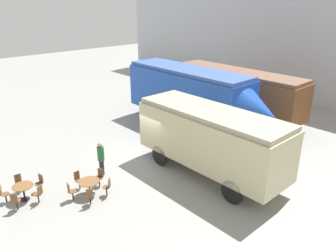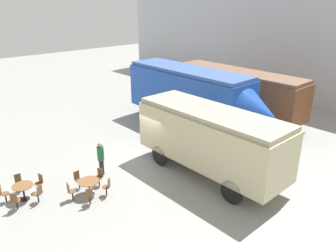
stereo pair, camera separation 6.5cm
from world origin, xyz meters
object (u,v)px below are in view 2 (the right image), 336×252
object	(u,v)px
passenger_coach_vintage	(210,137)
visitor_person	(101,157)
cafe_table_near	(89,183)
cafe_chair_0	(89,195)
cafe_table_mid	(23,188)
passenger_coach_wooden	(237,90)
streamlined_locomotive	(196,95)

from	to	relation	value
passenger_coach_vintage	visitor_person	size ratio (longest dim) A/B	4.44
cafe_table_near	cafe_chair_0	world-z (taller)	cafe_chair_0
cafe_chair_0	visitor_person	xyz separation A→B (m)	(-1.97, 1.81, 0.47)
cafe_table_near	cafe_table_mid	size ratio (longest dim) A/B	1.07
passenger_coach_vintage	cafe_table_near	distance (m)	6.19
passenger_coach_wooden	cafe_chair_0	size ratio (longest dim) A/B	11.81
passenger_coach_wooden	passenger_coach_vintage	xyz separation A→B (m)	(4.39, -8.04, -0.05)
cafe_chair_0	passenger_coach_wooden	bearing A→B (deg)	-50.16
passenger_coach_wooden	cafe_chair_0	xyz separation A→B (m)	(2.77, -13.98, -1.58)
streamlined_locomotive	cafe_table_mid	bearing A→B (deg)	-86.41
streamlined_locomotive	cafe_chair_0	world-z (taller)	streamlined_locomotive
cafe_table_mid	visitor_person	bearing A→B (deg)	83.84
cafe_table_near	cafe_table_mid	xyz separation A→B (m)	(-1.62, -2.36, -0.01)
passenger_coach_wooden	passenger_coach_vintage	bearing A→B (deg)	-61.39
cafe_table_mid	passenger_coach_vintage	bearing A→B (deg)	63.17
passenger_coach_wooden	cafe_table_near	bearing A→B (deg)	-81.52
passenger_coach_vintage	cafe_table_mid	bearing A→B (deg)	-116.83
visitor_person	cafe_table_near	bearing A→B (deg)	-49.00
streamlined_locomotive	visitor_person	xyz separation A→B (m)	(1.15, -8.11, -1.44)
streamlined_locomotive	passenger_coach_vintage	bearing A→B (deg)	-40.14
passenger_coach_vintage	passenger_coach_wooden	bearing A→B (deg)	118.61
streamlined_locomotive	cafe_table_near	size ratio (longest dim) A/B	11.85
passenger_coach_vintage	visitor_person	xyz separation A→B (m)	(-3.58, -4.13, -1.06)
cafe_table_mid	cafe_chair_0	world-z (taller)	cafe_chair_0
passenger_coach_wooden	cafe_table_mid	size ratio (longest dim) A/B	11.45
cafe_table_mid	passenger_coach_wooden	bearing A→B (deg)	91.44
streamlined_locomotive	passenger_coach_vintage	xyz separation A→B (m)	(4.73, -3.99, -0.38)
passenger_coach_vintage	cafe_table_near	xyz separation A→B (m)	(-2.36, -5.53, -1.47)
cafe_chair_0	cafe_table_mid	bearing A→B (deg)	68.02
passenger_coach_wooden	cafe_table_mid	distance (m)	16.01
cafe_chair_0	visitor_person	bearing A→B (deg)	-14.00
cafe_chair_0	streamlined_locomotive	bearing A→B (deg)	-43.95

